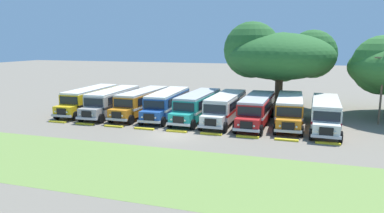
{
  "coord_description": "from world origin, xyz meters",
  "views": [
    {
      "loc": [
        11.06,
        -29.12,
        8.29
      ],
      "look_at": [
        0.0,
        5.95,
        1.6
      ],
      "focal_mm": 33.05,
      "sensor_mm": 36.0,
      "label": 1
    }
  ],
  "objects_px": {
    "parked_bus_slot_8": "(325,113)",
    "parked_bus_slot_1": "(113,100)",
    "utility_pole": "(382,86)",
    "broad_shade_tree": "(279,55)",
    "parked_bus_slot_4": "(198,105)",
    "parked_bus_slot_3": "(167,103)",
    "parked_bus_slot_6": "(257,108)",
    "parked_bus_slot_2": "(142,101)",
    "parked_bus_slot_5": "(225,106)",
    "parked_bus_slot_0": "(90,99)",
    "parked_bus_slot_7": "(290,109)"
  },
  "relations": [
    {
      "from": "parked_bus_slot_4",
      "to": "broad_shade_tree",
      "type": "distance_m",
      "value": 13.24
    },
    {
      "from": "parked_bus_slot_2",
      "to": "parked_bus_slot_8",
      "type": "xyz_separation_m",
      "value": [
        19.88,
        -0.7,
        0.0
      ]
    },
    {
      "from": "parked_bus_slot_4",
      "to": "broad_shade_tree",
      "type": "relative_size",
      "value": 0.75
    },
    {
      "from": "parked_bus_slot_6",
      "to": "broad_shade_tree",
      "type": "xyz_separation_m",
      "value": [
        1.41,
        9.64,
        5.13
      ]
    },
    {
      "from": "parked_bus_slot_2",
      "to": "parked_bus_slot_8",
      "type": "bearing_deg",
      "value": 89.47
    },
    {
      "from": "parked_bus_slot_3",
      "to": "parked_bus_slot_6",
      "type": "xyz_separation_m",
      "value": [
        10.11,
        -0.54,
        0.0
      ]
    },
    {
      "from": "parked_bus_slot_5",
      "to": "broad_shade_tree",
      "type": "xyz_separation_m",
      "value": [
        4.73,
        9.51,
        5.13
      ]
    },
    {
      "from": "parked_bus_slot_0",
      "to": "parked_bus_slot_4",
      "type": "distance_m",
      "value": 13.63
    },
    {
      "from": "parked_bus_slot_5",
      "to": "parked_bus_slot_7",
      "type": "distance_m",
      "value": 6.61
    },
    {
      "from": "parked_bus_slot_3",
      "to": "parked_bus_slot_4",
      "type": "height_order",
      "value": "same"
    },
    {
      "from": "broad_shade_tree",
      "to": "parked_bus_slot_8",
      "type": "bearing_deg",
      "value": -61.97
    },
    {
      "from": "parked_bus_slot_4",
      "to": "utility_pole",
      "type": "relative_size",
      "value": 1.47
    },
    {
      "from": "parked_bus_slot_8",
      "to": "utility_pole",
      "type": "bearing_deg",
      "value": 124.39
    },
    {
      "from": "parked_bus_slot_2",
      "to": "parked_bus_slot_8",
      "type": "relative_size",
      "value": 1.0
    },
    {
      "from": "parked_bus_slot_1",
      "to": "parked_bus_slot_4",
      "type": "bearing_deg",
      "value": 89.73
    },
    {
      "from": "parked_bus_slot_2",
      "to": "parked_bus_slot_4",
      "type": "height_order",
      "value": "same"
    },
    {
      "from": "parked_bus_slot_1",
      "to": "parked_bus_slot_3",
      "type": "distance_m",
      "value": 6.65
    },
    {
      "from": "parked_bus_slot_5",
      "to": "parked_bus_slot_6",
      "type": "distance_m",
      "value": 3.33
    },
    {
      "from": "parked_bus_slot_2",
      "to": "parked_bus_slot_8",
      "type": "height_order",
      "value": "same"
    },
    {
      "from": "parked_bus_slot_8",
      "to": "parked_bus_slot_1",
      "type": "bearing_deg",
      "value": -88.43
    },
    {
      "from": "parked_bus_slot_4",
      "to": "parked_bus_slot_3",
      "type": "bearing_deg",
      "value": -91.41
    },
    {
      "from": "utility_pole",
      "to": "broad_shade_tree",
      "type": "bearing_deg",
      "value": 148.59
    },
    {
      "from": "parked_bus_slot_4",
      "to": "parked_bus_slot_0",
      "type": "bearing_deg",
      "value": -87.87
    },
    {
      "from": "parked_bus_slot_6",
      "to": "parked_bus_slot_0",
      "type": "bearing_deg",
      "value": -89.14
    },
    {
      "from": "broad_shade_tree",
      "to": "parked_bus_slot_7",
      "type": "bearing_deg",
      "value": -78.26
    },
    {
      "from": "parked_bus_slot_2",
      "to": "parked_bus_slot_6",
      "type": "height_order",
      "value": "same"
    },
    {
      "from": "parked_bus_slot_4",
      "to": "parked_bus_slot_7",
      "type": "xyz_separation_m",
      "value": [
        9.72,
        0.44,
        0.0
      ]
    },
    {
      "from": "parked_bus_slot_1",
      "to": "parked_bus_slot_8",
      "type": "xyz_separation_m",
      "value": [
        23.4,
        -0.18,
        0.0
      ]
    },
    {
      "from": "parked_bus_slot_6",
      "to": "broad_shade_tree",
      "type": "relative_size",
      "value": 0.75
    },
    {
      "from": "parked_bus_slot_2",
      "to": "parked_bus_slot_7",
      "type": "distance_m",
      "value": 16.48
    },
    {
      "from": "parked_bus_slot_3",
      "to": "parked_bus_slot_4",
      "type": "distance_m",
      "value": 3.66
    },
    {
      "from": "parked_bus_slot_2",
      "to": "parked_bus_slot_5",
      "type": "bearing_deg",
      "value": 89.5
    },
    {
      "from": "parked_bus_slot_1",
      "to": "parked_bus_slot_2",
      "type": "distance_m",
      "value": 3.56
    },
    {
      "from": "parked_bus_slot_6",
      "to": "parked_bus_slot_7",
      "type": "height_order",
      "value": "same"
    },
    {
      "from": "parked_bus_slot_4",
      "to": "parked_bus_slot_8",
      "type": "height_order",
      "value": "same"
    },
    {
      "from": "parked_bus_slot_7",
      "to": "parked_bus_slot_5",
      "type": "bearing_deg",
      "value": -85.92
    },
    {
      "from": "parked_bus_slot_0",
      "to": "parked_bus_slot_1",
      "type": "relative_size",
      "value": 1.0
    },
    {
      "from": "parked_bus_slot_3",
      "to": "parked_bus_slot_1",
      "type": "bearing_deg",
      "value": -87.79
    },
    {
      "from": "parked_bus_slot_6",
      "to": "utility_pole",
      "type": "bearing_deg",
      "value": 106.55
    },
    {
      "from": "broad_shade_tree",
      "to": "parked_bus_slot_4",
      "type": "bearing_deg",
      "value": -130.16
    },
    {
      "from": "parked_bus_slot_8",
      "to": "parked_bus_slot_6",
      "type": "bearing_deg",
      "value": -89.96
    },
    {
      "from": "parked_bus_slot_6",
      "to": "utility_pole",
      "type": "relative_size",
      "value": 1.47
    },
    {
      "from": "parked_bus_slot_4",
      "to": "parked_bus_slot_6",
      "type": "xyz_separation_m",
      "value": [
        6.46,
        -0.31,
        0.0
      ]
    },
    {
      "from": "parked_bus_slot_2",
      "to": "broad_shade_tree",
      "type": "distance_m",
      "value": 18.01
    },
    {
      "from": "parked_bus_slot_2",
      "to": "parked_bus_slot_0",
      "type": "bearing_deg",
      "value": -87.24
    },
    {
      "from": "parked_bus_slot_7",
      "to": "parked_bus_slot_8",
      "type": "bearing_deg",
      "value": 72.67
    },
    {
      "from": "parked_bus_slot_2",
      "to": "parked_bus_slot_6",
      "type": "relative_size",
      "value": 1.0
    },
    {
      "from": "parked_bus_slot_1",
      "to": "parked_bus_slot_6",
      "type": "xyz_separation_m",
      "value": [
        16.74,
        0.05,
        0.0
      ]
    },
    {
      "from": "parked_bus_slot_0",
      "to": "parked_bus_slot_8",
      "type": "distance_m",
      "value": 26.76
    },
    {
      "from": "parked_bus_slot_3",
      "to": "utility_pole",
      "type": "xyz_separation_m",
      "value": [
        22.13,
        2.62,
        2.36
      ]
    }
  ]
}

